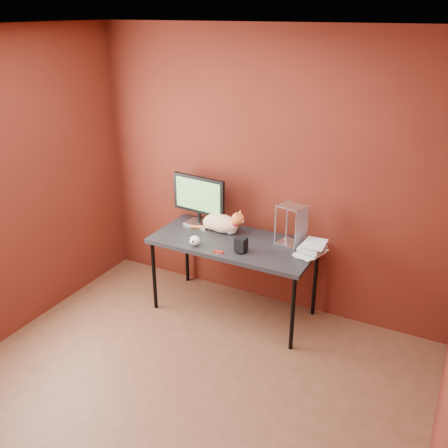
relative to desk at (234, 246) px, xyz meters
The scene contains 11 objects.
room 1.57m from the desk, 83.75° to the right, with size 3.52×3.52×2.61m.
desk is the anchor object (origin of this frame).
monitor 0.60m from the desk, 158.81° to the left, with size 0.57×0.21×0.49m.
cat 0.27m from the desk, 146.63° to the left, with size 0.55×0.23×0.26m.
skull_mug 0.38m from the desk, 136.93° to the right, with size 0.10×0.10×0.09m.
speaker 0.26m from the desk, 48.47° to the right, with size 0.12×0.12×0.13m.
book_stack 0.92m from the desk, ahead, with size 0.26×0.29×1.23m.
wire_rack 0.56m from the desk, 19.97° to the left, with size 0.26×0.23×0.38m.
pocket_knife 0.29m from the desk, 92.36° to the right, with size 0.09×0.02×0.02m, color #A20F0C.
black_gadget 0.20m from the desk, 45.32° to the right, with size 0.05×0.03×0.03m, color black.
washer 0.29m from the desk, 91.77° to the right, with size 0.05×0.05×0.00m, color #BBBBC1.
Camera 1 is at (1.66, -2.32, 2.70)m, focal length 40.00 mm.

